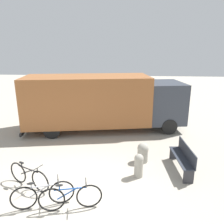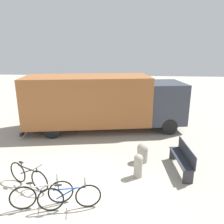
{
  "view_description": "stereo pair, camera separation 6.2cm",
  "coord_description": "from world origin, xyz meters",
  "px_view_note": "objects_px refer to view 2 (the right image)",
  "views": [
    {
      "loc": [
        1.87,
        -5.57,
        4.24
      ],
      "look_at": [
        1.13,
        3.74,
        1.52
      ],
      "focal_mm": 35.0,
      "sensor_mm": 36.0,
      "label": 1
    },
    {
      "loc": [
        1.93,
        -5.56,
        4.24
      ],
      "look_at": [
        1.13,
        3.74,
        1.52
      ],
      "focal_mm": 35.0,
      "sensor_mm": 36.0,
      "label": 2
    }
  ],
  "objects_px": {
    "delivery_truck": "(103,100)",
    "bicycle_far": "(69,197)",
    "bicycle_near": "(28,176)",
    "bollard_far_bench": "(143,152)",
    "bollard_near_bench": "(138,165)",
    "bicycle_middle": "(42,194)",
    "park_bench": "(183,157)"
  },
  "relations": [
    {
      "from": "bicycle_near",
      "to": "bollard_near_bench",
      "type": "distance_m",
      "value": 3.58
    },
    {
      "from": "bicycle_far",
      "to": "bicycle_middle",
      "type": "bearing_deg",
      "value": 162.64
    },
    {
      "from": "delivery_truck",
      "to": "bollard_far_bench",
      "type": "bearing_deg",
      "value": -70.59
    },
    {
      "from": "bicycle_far",
      "to": "bollard_near_bench",
      "type": "bearing_deg",
      "value": 29.44
    },
    {
      "from": "bicycle_near",
      "to": "bollard_far_bench",
      "type": "relative_size",
      "value": 2.04
    },
    {
      "from": "delivery_truck",
      "to": "bollard_far_bench",
      "type": "relative_size",
      "value": 11.21
    },
    {
      "from": "bollard_near_bench",
      "to": "bollard_far_bench",
      "type": "distance_m",
      "value": 1.07
    },
    {
      "from": "park_bench",
      "to": "bollard_far_bench",
      "type": "distance_m",
      "value": 1.5
    },
    {
      "from": "delivery_truck",
      "to": "bicycle_far",
      "type": "bearing_deg",
      "value": -101.03
    },
    {
      "from": "bicycle_near",
      "to": "bollard_near_bench",
      "type": "height_order",
      "value": "bollard_near_bench"
    },
    {
      "from": "bicycle_middle",
      "to": "bicycle_far",
      "type": "height_order",
      "value": "same"
    },
    {
      "from": "bollard_near_bench",
      "to": "bollard_far_bench",
      "type": "relative_size",
      "value": 1.08
    },
    {
      "from": "park_bench",
      "to": "bollard_near_bench",
      "type": "distance_m",
      "value": 1.7
    },
    {
      "from": "bollard_near_bench",
      "to": "bicycle_middle",
      "type": "bearing_deg",
      "value": -147.56
    },
    {
      "from": "park_bench",
      "to": "bicycle_near",
      "type": "bearing_deg",
      "value": 100.69
    },
    {
      "from": "bicycle_near",
      "to": "bicycle_far",
      "type": "distance_m",
      "value": 1.81
    },
    {
      "from": "park_bench",
      "to": "bicycle_near",
      "type": "xyz_separation_m",
      "value": [
        -5.08,
        -1.42,
        -0.15
      ]
    },
    {
      "from": "bicycle_far",
      "to": "bollard_far_bench",
      "type": "bearing_deg",
      "value": 39.86
    },
    {
      "from": "delivery_truck",
      "to": "park_bench",
      "type": "distance_m",
      "value": 5.35
    },
    {
      "from": "bollard_near_bench",
      "to": "bicycle_far",
      "type": "bearing_deg",
      "value": -137.13
    },
    {
      "from": "bollard_far_bench",
      "to": "park_bench",
      "type": "bearing_deg",
      "value": -19.57
    },
    {
      "from": "bicycle_far",
      "to": "bicycle_near",
      "type": "bearing_deg",
      "value": 137.09
    },
    {
      "from": "bicycle_far",
      "to": "bollard_far_bench",
      "type": "relative_size",
      "value": 2.18
    },
    {
      "from": "bollard_far_bench",
      "to": "bicycle_near",
      "type": "bearing_deg",
      "value": -152.38
    },
    {
      "from": "delivery_truck",
      "to": "bollard_near_bench",
      "type": "distance_m",
      "value": 5.03
    },
    {
      "from": "delivery_truck",
      "to": "bicycle_near",
      "type": "height_order",
      "value": "delivery_truck"
    },
    {
      "from": "park_bench",
      "to": "bollard_near_bench",
      "type": "bearing_deg",
      "value": 104.0
    },
    {
      "from": "park_bench",
      "to": "bicycle_middle",
      "type": "xyz_separation_m",
      "value": [
        -4.29,
        -2.26,
        -0.15
      ]
    },
    {
      "from": "delivery_truck",
      "to": "bicycle_near",
      "type": "distance_m",
      "value": 5.82
    },
    {
      "from": "bicycle_middle",
      "to": "bollard_far_bench",
      "type": "xyz_separation_m",
      "value": [
        2.89,
        2.76,
        0.03
      ]
    },
    {
      "from": "delivery_truck",
      "to": "park_bench",
      "type": "bearing_deg",
      "value": -59.79
    },
    {
      "from": "delivery_truck",
      "to": "park_bench",
      "type": "height_order",
      "value": "delivery_truck"
    }
  ]
}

